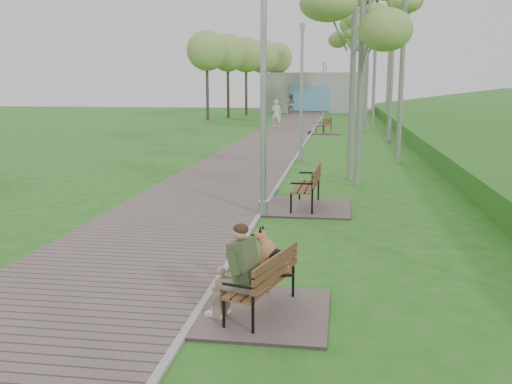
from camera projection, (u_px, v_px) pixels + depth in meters
ground at (236, 253)px, 10.00m from camera, size 120.00×120.00×0.00m
walkway at (276, 137)px, 31.14m from camera, size 3.50×67.00×0.04m
kerb at (308, 138)px, 30.88m from camera, size 0.10×67.00×0.05m
building_north at (311, 92)px, 59.36m from camera, size 10.00×5.20×4.00m
bench_main at (257, 285)px, 7.25m from camera, size 1.66×1.85×1.45m
bench_second at (306, 198)px, 13.57m from camera, size 2.04×2.27×1.25m
bench_third at (324, 130)px, 33.92m from camera, size 1.86×2.07×1.14m
lamp_post_near at (263, 94)px, 12.33m from camera, size 0.22×0.22×5.77m
lamp_post_second at (301, 98)px, 21.15m from camera, size 0.20×0.20×5.09m
lamp_post_third at (323, 95)px, 43.08m from camera, size 0.17×0.17×4.49m
lamp_post_far at (326, 91)px, 59.05m from camera, size 0.18×0.18×4.69m
pedestrian_near at (276, 114)px, 38.17m from camera, size 0.76×0.58×1.87m
pedestrian_far at (291, 104)px, 55.52m from camera, size 1.02×0.84×1.92m
birch_near_a at (363, 5)px, 15.56m from camera, size 2.26×2.26×6.41m
birch_mid_c at (369, 16)px, 32.63m from camera, size 2.48×2.48×8.57m
birch_far_b at (366, 16)px, 40.41m from camera, size 2.82×2.82×9.68m
birch_distant_a at (353, 28)px, 46.55m from camera, size 2.78×2.78×9.42m
birch_distant_b at (367, 20)px, 56.99m from camera, size 2.99×2.99×11.63m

